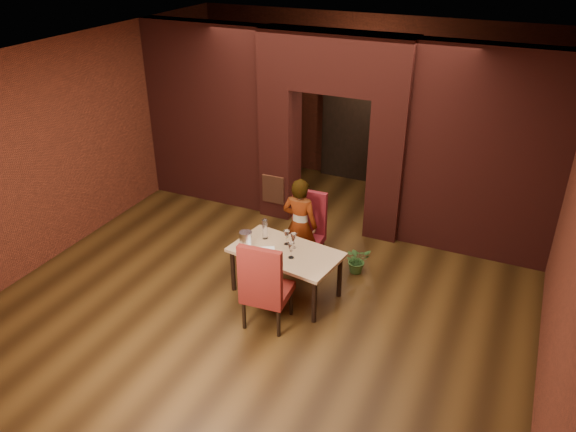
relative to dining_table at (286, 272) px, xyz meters
name	(u,v)px	position (x,y,z in m)	size (l,w,h in m)	color
floor	(281,280)	(-0.19, 0.26, -0.34)	(8.00, 8.00, 0.00)	#412910
ceiling	(280,58)	(-0.19, 0.26, 2.86)	(7.00, 8.00, 0.04)	silver
wall_back	(370,102)	(-0.19, 4.26, 1.26)	(7.00, 0.04, 3.20)	maroon
wall_front	(56,378)	(-0.19, -3.74, 1.26)	(7.00, 0.04, 3.20)	maroon
wall_left	(77,142)	(-3.69, 0.26, 1.26)	(0.04, 8.00, 3.20)	maroon
wall_right	(569,234)	(3.31, 0.26, 1.26)	(0.04, 8.00, 3.20)	maroon
pillar_left	(280,151)	(-1.14, 2.26, 0.81)	(0.55, 0.55, 2.30)	maroon
pillar_right	(388,169)	(0.76, 2.26, 0.81)	(0.55, 0.55, 2.30)	maroon
lintel	(336,62)	(-0.19, 2.26, 2.41)	(2.45, 0.55, 0.90)	maroon
wing_wall_left	(208,115)	(-2.55, 2.26, 1.26)	(2.27, 0.35, 3.20)	maroon
wing_wall_right	(485,156)	(2.17, 2.26, 1.26)	(2.27, 0.35, 3.20)	maroon
vent_panel	(273,189)	(-1.14, 1.96, 0.21)	(0.40, 0.03, 0.50)	#9A4E2C
rear_door	(348,127)	(-0.59, 4.20, 0.71)	(0.90, 0.08, 2.10)	black
rear_door_frame	(347,128)	(-0.59, 4.16, 0.71)	(1.02, 0.04, 2.22)	black
dining_table	(286,272)	(0.00, 0.00, 0.00)	(1.47, 0.83, 0.69)	tan
chair_far	(304,232)	(-0.05, 0.75, 0.23)	(0.53, 0.53, 1.16)	maroon
chair_near	(267,282)	(0.05, -0.67, 0.27)	(0.56, 0.56, 1.23)	maroon
person_seated	(300,225)	(-0.08, 0.67, 0.39)	(0.53, 0.35, 1.47)	white
wine_glass_a	(287,237)	(-0.06, 0.17, 0.45)	(0.09, 0.09, 0.21)	silver
wine_glass_b	(293,241)	(0.06, 0.12, 0.45)	(0.09, 0.09, 0.22)	silver
wine_glass_c	(291,250)	(0.14, -0.13, 0.46)	(0.09, 0.09, 0.23)	silver
tasting_sheet	(263,251)	(-0.28, -0.14, 0.35)	(0.33, 0.24, 0.00)	white
wine_bucket	(246,239)	(-0.55, -0.11, 0.45)	(0.18, 0.18, 0.22)	silver
water_bottle	(265,229)	(-0.41, 0.19, 0.50)	(0.07, 0.07, 0.31)	white
potted_plant	(357,260)	(0.74, 0.93, -0.14)	(0.37, 0.32, 0.41)	#39642A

